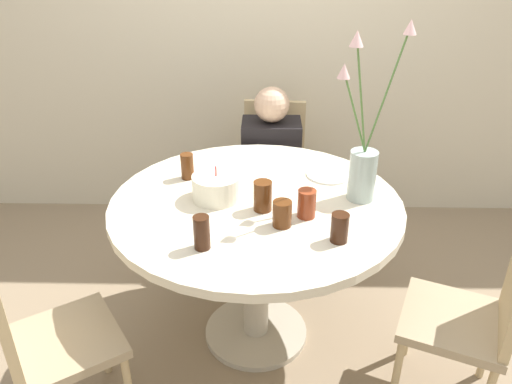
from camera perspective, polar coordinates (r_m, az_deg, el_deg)
name	(u,v)px	position (r m, az deg, el deg)	size (l,w,h in m)	color
ground_plane	(256,333)	(2.64, 0.00, -15.84)	(16.00, 16.00, 0.00)	#89755B
wall_back	(260,23)	(3.30, 0.51, 18.73)	(8.00, 0.05, 2.60)	beige
dining_table	(256,227)	(2.25, 0.00, -3.98)	(1.28, 1.28, 0.77)	beige
chair_left_flank	(273,166)	(3.16, 1.94, 2.97)	(0.43, 0.43, 0.89)	#9E896B
chair_near_front	(38,333)	(2.08, -23.60, -14.59)	(0.56, 0.56, 0.89)	#9E896B
chair_right_flank	(479,310)	(2.20, 24.10, -12.19)	(0.52, 0.52, 0.89)	#9E896B
birthday_cake	(217,187)	(2.17, -4.53, 0.56)	(0.21, 0.21, 0.15)	white
flower_vase	(363,159)	(2.15, 12.16, 3.67)	(0.30, 0.21, 0.75)	#9EB2AD
side_plate	(329,174)	(2.42, 8.32, 2.00)	(0.21, 0.21, 0.01)	white
drink_glass_0	(263,196)	(2.07, 0.77, -0.46)	(0.08, 0.08, 0.13)	#51280F
drink_glass_1	(340,228)	(1.90, 9.53, -4.05)	(0.07, 0.07, 0.12)	#33190C
drink_glass_2	(307,204)	(2.04, 5.81, -1.33)	(0.08, 0.08, 0.12)	maroon
drink_glass_3	(282,214)	(1.97, 3.01, -2.49)	(0.08, 0.08, 0.11)	#51280F
drink_glass_4	(202,233)	(1.84, -6.23, -4.63)	(0.06, 0.06, 0.13)	#33190C
drink_glass_5	(187,166)	(2.37, -7.86, 2.93)	(0.06, 0.06, 0.12)	#51280F
person_woman	(271,178)	(3.01, 1.69, 1.63)	(0.34, 0.24, 1.05)	#383333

